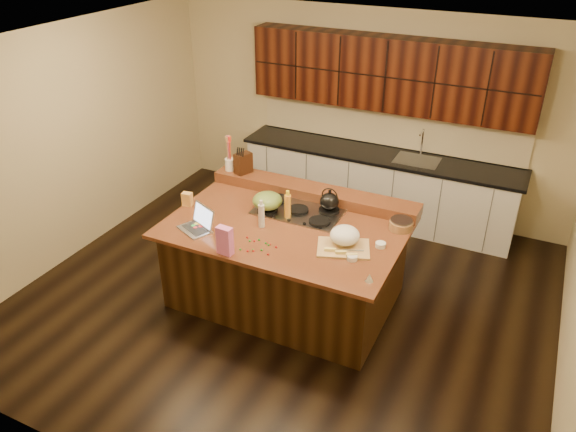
% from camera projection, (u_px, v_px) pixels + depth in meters
% --- Properties ---
extents(room, '(5.52, 5.02, 2.72)m').
position_uv_depth(room, '(286.00, 187.00, 5.52)').
color(room, black).
rests_on(room, ground).
extents(island, '(2.40, 1.60, 0.92)m').
position_uv_depth(island, '(286.00, 262.00, 5.95)').
color(island, black).
rests_on(island, ground).
extents(back_ledge, '(2.40, 0.30, 0.12)m').
position_uv_depth(back_ledge, '(313.00, 192.00, 6.25)').
color(back_ledge, black).
rests_on(back_ledge, island).
extents(cooktop, '(0.92, 0.52, 0.05)m').
position_uv_depth(cooktop, '(298.00, 211.00, 5.96)').
color(cooktop, gray).
rests_on(cooktop, island).
extents(back_counter, '(3.70, 0.66, 2.40)m').
position_uv_depth(back_counter, '(381.00, 149.00, 7.34)').
color(back_counter, silver).
rests_on(back_counter, ground).
extents(kettle, '(0.25, 0.25, 0.18)m').
position_uv_depth(kettle, '(329.00, 201.00, 5.89)').
color(kettle, black).
rests_on(kettle, cooktop).
extents(green_bowl, '(0.34, 0.34, 0.18)m').
position_uv_depth(green_bowl, '(267.00, 201.00, 5.91)').
color(green_bowl, olive).
rests_on(green_bowl, cooktop).
extents(laptop, '(0.41, 0.38, 0.23)m').
position_uv_depth(laptop, '(199.00, 223.00, 5.64)').
color(laptop, '#B7B7BC').
rests_on(laptop, island).
extents(oil_bottle, '(0.09, 0.09, 0.27)m').
position_uv_depth(oil_bottle, '(288.00, 207.00, 5.79)').
color(oil_bottle, orange).
rests_on(oil_bottle, island).
extents(vinegar_bottle, '(0.08, 0.08, 0.25)m').
position_uv_depth(vinegar_bottle, '(261.00, 216.00, 5.64)').
color(vinegar_bottle, silver).
rests_on(vinegar_bottle, island).
extents(wooden_tray, '(0.58, 0.51, 0.20)m').
position_uv_depth(wooden_tray, '(344.00, 238.00, 5.34)').
color(wooden_tray, tan).
rests_on(wooden_tray, island).
extents(ramekin_a, '(0.10, 0.10, 0.04)m').
position_uv_depth(ramekin_a, '(352.00, 258.00, 5.16)').
color(ramekin_a, white).
rests_on(ramekin_a, island).
extents(ramekin_b, '(0.13, 0.13, 0.04)m').
position_uv_depth(ramekin_b, '(381.00, 245.00, 5.36)').
color(ramekin_b, white).
rests_on(ramekin_b, island).
extents(ramekin_c, '(0.11, 0.11, 0.04)m').
position_uv_depth(ramekin_c, '(351.00, 235.00, 5.51)').
color(ramekin_c, white).
rests_on(ramekin_c, island).
extents(strainer_bowl, '(0.29, 0.29, 0.09)m').
position_uv_depth(strainer_bowl, '(401.00, 225.00, 5.64)').
color(strainer_bowl, '#996B3F').
rests_on(strainer_bowl, island).
extents(kitchen_timer, '(0.08, 0.08, 0.07)m').
position_uv_depth(kitchen_timer, '(369.00, 278.00, 4.87)').
color(kitchen_timer, silver).
rests_on(kitchen_timer, island).
extents(pink_bag, '(0.16, 0.09, 0.28)m').
position_uv_depth(pink_bag, '(225.00, 241.00, 5.20)').
color(pink_bag, pink).
rests_on(pink_bag, island).
extents(candy_plate, '(0.20, 0.20, 0.01)m').
position_uv_depth(candy_plate, '(197.00, 227.00, 5.69)').
color(candy_plate, white).
rests_on(candy_plate, island).
extents(package_box, '(0.12, 0.09, 0.15)m').
position_uv_depth(package_box, '(187.00, 199.00, 6.07)').
color(package_box, '#EFAE54').
rests_on(package_box, island).
extents(utensil_crock, '(0.15, 0.15, 0.14)m').
position_uv_depth(utensil_crock, '(230.00, 164.00, 6.60)').
color(utensil_crock, white).
rests_on(utensil_crock, back_ledge).
extents(knife_block, '(0.19, 0.23, 0.24)m').
position_uv_depth(knife_block, '(243.00, 163.00, 6.50)').
color(knife_block, black).
rests_on(knife_block, back_ledge).
extents(gumdrop_0, '(0.02, 0.02, 0.02)m').
position_uv_depth(gumdrop_0, '(254.00, 241.00, 5.44)').
color(gumdrop_0, red).
rests_on(gumdrop_0, island).
extents(gumdrop_1, '(0.02, 0.02, 0.02)m').
position_uv_depth(gumdrop_1, '(259.00, 240.00, 5.46)').
color(gumdrop_1, '#198C26').
rests_on(gumdrop_1, island).
extents(gumdrop_2, '(0.02, 0.02, 0.02)m').
position_uv_depth(gumdrop_2, '(253.00, 251.00, 5.29)').
color(gumdrop_2, red).
rests_on(gumdrop_2, island).
extents(gumdrop_3, '(0.02, 0.02, 0.02)m').
position_uv_depth(gumdrop_3, '(269.00, 245.00, 5.38)').
color(gumdrop_3, '#198C26').
rests_on(gumdrop_3, island).
extents(gumdrop_4, '(0.02, 0.02, 0.02)m').
position_uv_depth(gumdrop_4, '(248.00, 251.00, 5.29)').
color(gumdrop_4, red).
rests_on(gumdrop_4, island).
extents(gumdrop_5, '(0.02, 0.02, 0.02)m').
position_uv_depth(gumdrop_5, '(250.00, 241.00, 5.44)').
color(gumdrop_5, '#198C26').
rests_on(gumdrop_5, island).
extents(gumdrop_6, '(0.02, 0.02, 0.02)m').
position_uv_depth(gumdrop_6, '(247.00, 237.00, 5.50)').
color(gumdrop_6, red).
rests_on(gumdrop_6, island).
extents(gumdrop_7, '(0.02, 0.02, 0.02)m').
position_uv_depth(gumdrop_7, '(240.00, 249.00, 5.31)').
color(gumdrop_7, '#198C26').
rests_on(gumdrop_7, island).
extents(gumdrop_8, '(0.02, 0.02, 0.02)m').
position_uv_depth(gumdrop_8, '(276.00, 247.00, 5.35)').
color(gumdrop_8, red).
rests_on(gumdrop_8, island).
extents(gumdrop_9, '(0.02, 0.02, 0.02)m').
position_uv_depth(gumdrop_9, '(266.00, 243.00, 5.41)').
color(gumdrop_9, '#198C26').
rests_on(gumdrop_9, island).
extents(gumdrop_10, '(0.02, 0.02, 0.02)m').
position_uv_depth(gumdrop_10, '(270.00, 244.00, 5.39)').
color(gumdrop_10, red).
rests_on(gumdrop_10, island).
extents(gumdrop_11, '(0.02, 0.02, 0.02)m').
position_uv_depth(gumdrop_11, '(262.00, 250.00, 5.30)').
color(gumdrop_11, '#198C26').
rests_on(gumdrop_11, island).
extents(gumdrop_12, '(0.02, 0.02, 0.02)m').
position_uv_depth(gumdrop_12, '(268.00, 254.00, 5.24)').
color(gumdrop_12, red).
rests_on(gumdrop_12, island).
extents(gumdrop_13, '(0.02, 0.02, 0.02)m').
position_uv_depth(gumdrop_13, '(253.00, 250.00, 5.30)').
color(gumdrop_13, '#198C26').
rests_on(gumdrop_13, island).
extents(gumdrop_14, '(0.02, 0.02, 0.02)m').
position_uv_depth(gumdrop_14, '(266.00, 242.00, 5.42)').
color(gumdrop_14, red).
rests_on(gumdrop_14, island).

